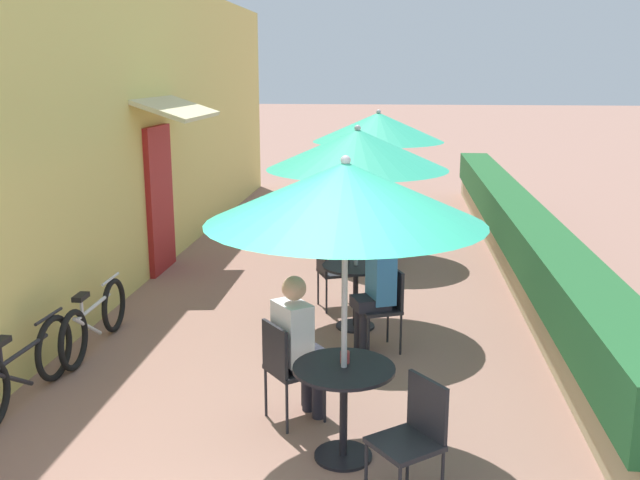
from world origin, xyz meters
The scene contains 20 objects.
cafe_facade_wall centered at (-2.54, 6.99, 2.09)m, with size 0.98×14.25×4.20m.
planter_hedge centered at (2.75, 7.02, 0.54)m, with size 0.60×13.25×1.01m.
patio_table_near centered at (0.64, 1.48, 0.53)m, with size 0.76×0.76×0.73m.
patio_umbrella_near centered at (0.64, 1.48, 2.03)m, with size 1.98×1.98×2.29m.
cafe_chair_near_left centered at (1.15, 0.96, 0.52)m, with size 0.56×0.56×0.87m.
cafe_chair_near_right centered at (0.13, 1.99, 0.52)m, with size 0.56×0.56×0.87m.
seated_patron_near_right centered at (0.22, 2.06, 0.69)m, with size 0.51×0.50×1.25m.
coffee_cup_near centered at (0.64, 1.56, 0.78)m, with size 0.07×0.07×0.09m.
patio_table_mid centered at (0.56, 4.31, 0.53)m, with size 0.76×0.76×0.73m.
patio_umbrella_mid centered at (0.56, 4.31, 2.03)m, with size 1.98×1.98×2.29m.
cafe_chair_mid_left centered at (0.91, 3.67, 0.52)m, with size 0.52×0.52×0.87m.
seated_patron_mid_left centered at (0.80, 3.63, 0.69)m, with size 0.49×0.45×1.25m.
cafe_chair_mid_right centered at (0.21, 4.94, 0.52)m, with size 0.52×0.52×0.87m.
coffee_cup_mid centered at (0.46, 4.28, 0.78)m, with size 0.07×0.07×0.09m.
patio_table_far centered at (0.70, 7.45, 0.53)m, with size 0.76×0.76×0.73m.
patio_umbrella_far centered at (0.70, 7.45, 2.03)m, with size 1.98×1.98×2.29m.
cafe_chair_far_left centered at (0.76, 8.17, 0.52)m, with size 0.47×0.47×0.87m.
cafe_chair_far_right centered at (0.63, 6.73, 0.52)m, with size 0.47×0.47×0.87m.
bicycle_leaning centered at (-2.20, 2.05, 0.33)m, with size 0.13×1.69×0.72m.
bicycle_second centered at (-2.11, 3.36, 0.32)m, with size 0.10×1.67×0.69m.
Camera 1 is at (0.99, -3.38, 2.85)m, focal length 40.00 mm.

